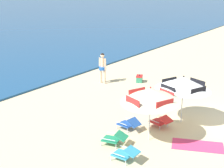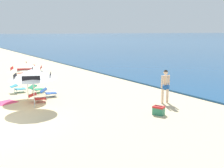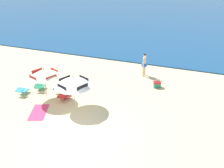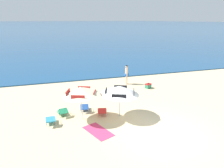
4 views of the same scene
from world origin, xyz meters
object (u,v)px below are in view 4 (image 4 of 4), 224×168
person_standing_near_shore (126,73)px  beach_towel (98,131)px  cooler_box (148,86)px  lounge_chair_spare_folded (63,111)px  beach_umbrella_striped_second (120,90)px  beach_umbrella_striped_main (81,91)px  lounge_chair_beside_umbrella (102,111)px  lounge_chair_under_umbrella (51,120)px  lounge_chair_facing_sea (85,107)px

person_standing_near_shore → beach_towel: bearing=-120.9°
cooler_box → lounge_chair_spare_folded: bearing=-156.3°
beach_umbrella_striped_second → person_standing_near_shore: 6.66m
beach_umbrella_striped_main → beach_towel: bearing=-71.6°
beach_umbrella_striped_main → lounge_chair_spare_folded: size_ratio=2.47×
lounge_chair_spare_folded → lounge_chair_beside_umbrella: bearing=-16.1°
person_standing_near_shore → beach_towel: person_standing_near_shore is taller
lounge_chair_under_umbrella → person_standing_near_shore: person_standing_near_shore is taller
lounge_chair_under_umbrella → beach_towel: bearing=-33.4°
lounge_chair_under_umbrella → beach_umbrella_striped_main: bearing=3.7°
lounge_chair_spare_folded → beach_towel: size_ratio=0.54×
lounge_chair_under_umbrella → lounge_chair_facing_sea: size_ratio=0.90×
lounge_chair_beside_umbrella → cooler_box: (5.10, 3.92, -0.07)m
beach_towel → beach_umbrella_striped_second: bearing=39.1°
lounge_chair_under_umbrella → beach_umbrella_striped_second: bearing=-2.9°
lounge_chair_facing_sea → beach_umbrella_striped_second: bearing=-36.2°
lounge_chair_facing_sea → lounge_chair_spare_folded: (-1.39, -0.27, 0.00)m
lounge_chair_facing_sea → cooler_box: 6.72m
person_standing_near_shore → beach_towel: 8.66m
beach_umbrella_striped_main → lounge_chair_facing_sea: bearing=72.9°
cooler_box → person_standing_near_shore: bearing=129.6°
lounge_chair_beside_umbrella → lounge_chair_spare_folded: (-2.32, 0.67, -0.00)m
beach_umbrella_striped_main → beach_towel: size_ratio=1.34×
beach_umbrella_striped_second → person_standing_near_shore: size_ratio=1.82×
lounge_chair_beside_umbrella → beach_towel: lounge_chair_beside_umbrella is taller
lounge_chair_under_umbrella → cooler_box: (8.14, 4.17, -0.08)m
cooler_box → beach_towel: size_ratio=0.33×
beach_umbrella_striped_main → cooler_box: bearing=32.5°
lounge_chair_beside_umbrella → lounge_chair_facing_sea: 1.31m
beach_umbrella_striped_second → person_standing_near_shore: (2.76, 6.02, -0.67)m
person_standing_near_shore → beach_towel: (-4.42, -7.37, -1.01)m
beach_umbrella_striped_main → cooler_box: (6.35, 4.05, -1.55)m
beach_umbrella_striped_main → lounge_chair_facing_sea: size_ratio=2.49×
lounge_chair_beside_umbrella → lounge_chair_facing_sea: lounge_chair_facing_sea is taller
lounge_chair_beside_umbrella → cooler_box: size_ratio=1.63×
beach_umbrella_striped_main → lounge_chair_spare_folded: (-1.07, 0.80, -1.48)m
lounge_chair_under_umbrella → lounge_chair_spare_folded: 1.17m
lounge_chair_beside_umbrella → person_standing_near_shore: size_ratio=0.55×
beach_umbrella_striped_second → lounge_chair_under_umbrella: bearing=177.1°
lounge_chair_facing_sea → beach_towel: bearing=-85.2°
lounge_chair_under_umbrella → beach_towel: (2.35, -1.55, -0.27)m
beach_umbrella_striped_main → beach_umbrella_striped_second: (2.22, -0.32, -0.07)m
lounge_chair_beside_umbrella → person_standing_near_shore: (3.73, 5.57, 0.74)m
beach_towel → person_standing_near_shore: bearing=59.1°
lounge_chair_beside_umbrella → lounge_chair_spare_folded: 2.41m
beach_umbrella_striped_second → beach_towel: beach_umbrella_striped_second is taller
beach_umbrella_striped_main → beach_umbrella_striped_second: 2.25m
lounge_chair_under_umbrella → lounge_chair_spare_folded: (0.73, 0.92, -0.00)m
beach_umbrella_striped_main → lounge_chair_spare_folded: bearing=143.1°
lounge_chair_facing_sea → lounge_chair_spare_folded: bearing=-169.2°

